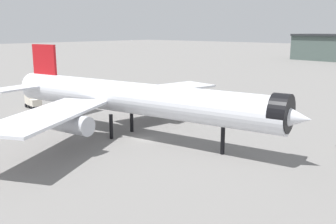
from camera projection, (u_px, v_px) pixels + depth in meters
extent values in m
plane|color=slate|center=(143.00, 140.00, 65.06)|extent=(900.00, 900.00, 0.00)
cylinder|color=silver|center=(133.00, 98.00, 65.12)|extent=(53.26, 13.73, 5.37)
cone|color=silver|center=(289.00, 117.00, 50.99)|extent=(6.67, 6.14, 5.27)
cone|color=silver|center=(33.00, 86.00, 79.25)|extent=(7.71, 6.15, 5.10)
cylinder|color=black|center=(281.00, 113.00, 51.48)|extent=(3.25, 5.74, 5.43)
cube|color=silver|center=(161.00, 89.00, 79.42)|extent=(12.07, 24.91, 0.43)
cylinder|color=#B7BAC1|center=(158.00, 100.00, 76.77)|extent=(7.81, 4.10, 2.95)
cube|color=silver|center=(49.00, 115.00, 55.45)|extent=(18.45, 25.13, 0.43)
cylinder|color=#B7BAC1|center=(71.00, 124.00, 57.50)|extent=(7.81, 4.10, 2.95)
cube|color=red|center=(45.00, 66.00, 76.08)|extent=(6.37, 1.54, 8.60)
cube|color=silver|center=(66.00, 81.00, 82.46)|extent=(6.23, 10.19, 0.32)
cube|color=silver|center=(16.00, 88.00, 72.43)|extent=(6.23, 10.19, 0.32)
cylinder|color=black|center=(223.00, 141.00, 57.11)|extent=(0.64, 0.64, 4.30)
cylinder|color=black|center=(132.00, 120.00, 69.88)|extent=(0.64, 0.64, 4.30)
cylinder|color=black|center=(111.00, 127.00, 65.25)|extent=(0.64, 0.64, 4.30)
cube|color=black|center=(33.00, 105.00, 91.13)|extent=(5.79, 3.12, 0.35)
cube|color=silver|center=(36.00, 102.00, 89.67)|extent=(2.53, 2.61, 1.60)
cube|color=#1E2D38|center=(37.00, 102.00, 88.85)|extent=(0.38, 1.92, 0.80)
cube|color=silver|center=(32.00, 100.00, 91.61)|extent=(3.62, 2.78, 2.20)
cylinder|color=black|center=(41.00, 107.00, 90.41)|extent=(0.93, 0.42, 0.90)
cylinder|color=black|center=(32.00, 108.00, 89.00)|extent=(0.93, 0.42, 0.90)
cylinder|color=black|center=(35.00, 104.00, 93.34)|extent=(0.93, 0.42, 0.90)
cylinder|color=black|center=(26.00, 106.00, 91.93)|extent=(0.93, 0.42, 0.90)
cube|color=black|center=(185.00, 100.00, 99.33)|extent=(2.33, 3.49, 0.30)
cube|color=#232833|center=(182.00, 97.00, 98.65)|extent=(1.86, 1.63, 1.20)
cube|color=#1E2D38|center=(181.00, 96.00, 98.29)|extent=(1.32, 0.40, 0.60)
cube|color=#232833|center=(187.00, 97.00, 99.52)|extent=(2.02, 2.25, 0.90)
cylinder|color=black|center=(184.00, 101.00, 98.11)|extent=(0.44, 0.75, 0.70)
cylinder|color=black|center=(180.00, 100.00, 99.40)|extent=(0.44, 0.75, 0.70)
cylinder|color=black|center=(191.00, 100.00, 99.32)|extent=(0.44, 0.75, 0.70)
cylinder|color=black|center=(187.00, 99.00, 100.62)|extent=(0.44, 0.75, 0.70)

